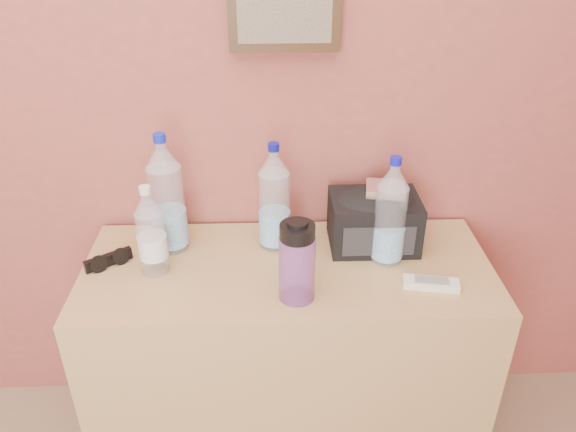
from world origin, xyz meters
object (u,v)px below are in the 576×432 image
Objects in this scene: pet_large_b at (167,200)px; ac_remote at (431,284)px; dresser at (288,360)px; nalgene_bottle at (297,261)px; pet_small at (151,235)px; toiletry_bag at (374,218)px; pet_large_d at (390,217)px; sunglasses at (108,260)px; foil_packet at (385,189)px; pet_large_c at (274,202)px.

pet_large_b reaches higher than ac_remote.
nalgene_bottle is at bearing -82.28° from dresser.
toiletry_bag is at bearing 10.64° from pet_small.
pet_small is at bearing -177.09° from pet_large_d.
sunglasses is 0.53× the size of toiletry_bag.
sunglasses is at bearing 177.47° from dresser.
foil_packet is at bearing -9.25° from toiletry_bag.
nalgene_bottle is 0.89× the size of toiletry_bag.
pet_large_c is at bearing 178.31° from foil_packet.
dresser is 0.63m from foil_packet.
pet_large_d reaches higher than nalgene_bottle.
ac_remote is at bearing -65.38° from foil_packet.
dresser is 0.58m from pet_large_d.
nalgene_bottle is at bearing -148.37° from pet_large_d.
dresser is 10.59× the size of foil_packet.
pet_large_b is at bearing 161.74° from dresser.
pet_large_d reaches higher than sunglasses.
toiletry_bag is at bearing 129.64° from ac_remote.
pet_large_c is 0.49m from ac_remote.
pet_large_c reaches higher than sunglasses.
nalgene_bottle reaches higher than ac_remote.
pet_small is 0.17m from sunglasses.
sunglasses is at bearing -151.66° from pet_large_b.
foil_packet reaches higher than sunglasses.
pet_large_d is at bearing 31.63° from nalgene_bottle.
pet_small is 0.67m from foil_packet.
nalgene_bottle is at bearing -18.60° from pet_small.
sunglasses is 0.92× the size of ac_remote.
nalgene_bottle is 1.54× the size of ac_remote.
ac_remote is at bearing -7.65° from pet_small.
nalgene_bottle is 0.35m from toiletry_bag.
sunglasses is at bearing -174.05° from foil_packet.
foil_packet reaches higher than toiletry_bag.
dresser is 5.08× the size of nalgene_bottle.
pet_large_c is 0.36m from pet_small.
pet_large_d reaches higher than dresser.
foil_packet is at bearing 9.92° from pet_small.
pet_large_c is 2.40× the size of sunglasses.
sunglasses is at bearing 167.18° from pet_small.
pet_large_b is 1.37× the size of pet_small.
toiletry_bag is at bearing -0.35° from pet_large_b.
toiletry_bag is at bearing 22.83° from dresser.
toiletry_bag is (0.63, 0.12, -0.03)m from pet_small.
dresser is at bearing -159.66° from foil_packet.
pet_small reaches higher than ac_remote.
nalgene_bottle is at bearing -51.66° from sunglasses.
sunglasses is 0.90m from ac_remote.
sunglasses is at bearing -169.03° from pet_large_c.
pet_small is at bearing -178.58° from dresser.
pet_large_b is 1.12× the size of pet_large_d.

